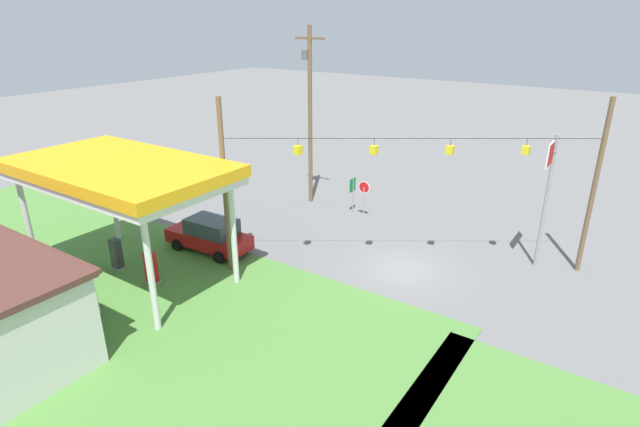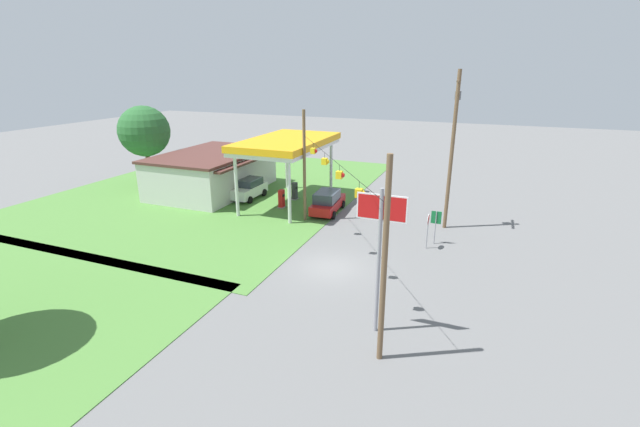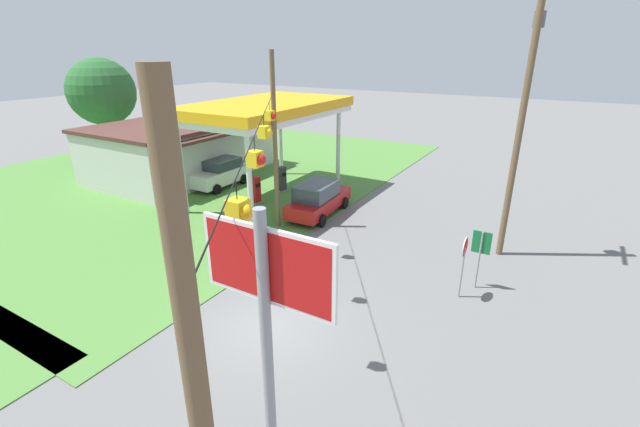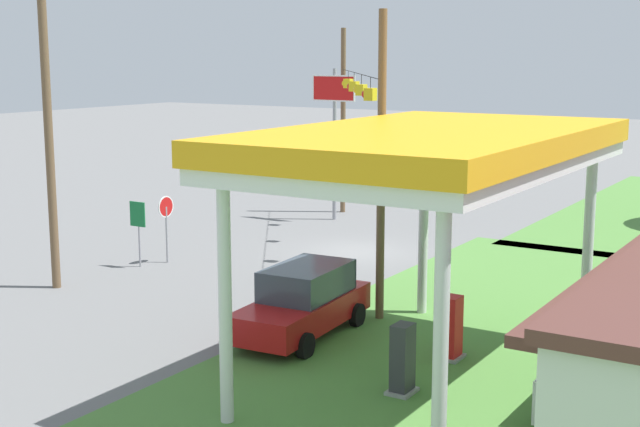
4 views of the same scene
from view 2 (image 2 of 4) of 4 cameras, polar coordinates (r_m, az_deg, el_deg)
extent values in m
plane|color=slate|center=(26.86, 1.42, -7.21)|extent=(160.00, 160.00, 0.00)
cube|color=#4C7F38|center=(45.30, -13.23, 3.26)|extent=(36.00, 28.00, 0.04)
cube|color=silver|center=(38.05, -4.41, 8.85)|extent=(10.61, 6.00, 0.35)
cube|color=orange|center=(37.98, -4.43, 9.52)|extent=(10.81, 6.20, 0.55)
cylinder|color=silver|center=(33.51, -4.12, 2.73)|extent=(0.28, 0.28, 5.05)
cylinder|color=silver|center=(41.91, 1.49, 6.05)|extent=(0.28, 0.28, 5.05)
cylinder|color=silver|center=(35.80, -11.08, 3.48)|extent=(0.28, 0.28, 5.05)
cylinder|color=silver|center=(43.76, -4.46, 6.55)|extent=(0.28, 0.28, 5.05)
cube|color=silver|center=(44.11, -14.11, 5.21)|extent=(11.88, 7.93, 3.65)
cube|color=#512D28|center=(43.71, -14.31, 7.69)|extent=(12.18, 8.23, 0.24)
cube|color=#512D28|center=(41.43, -9.37, 6.90)|extent=(10.69, 0.70, 0.20)
cube|color=gray|center=(38.11, -5.11, 0.83)|extent=(0.71, 0.56, 0.12)
cube|color=red|center=(37.87, -5.15, 2.02)|extent=(0.55, 0.40, 1.54)
cube|color=black|center=(37.68, -4.87, 2.44)|extent=(0.39, 0.03, 0.24)
cube|color=gray|center=(40.45, -3.38, 1.94)|extent=(0.71, 0.56, 0.12)
cube|color=#333338|center=(40.22, -3.41, 3.07)|extent=(0.55, 0.40, 1.54)
cube|color=black|center=(40.05, -3.13, 3.47)|extent=(0.39, 0.03, 0.24)
cube|color=#AD1414|center=(36.63, 1.06, 1.23)|extent=(5.03, 2.19, 0.75)
cube|color=#333D47|center=(36.13, 0.93, 2.30)|extent=(2.81, 1.89, 0.84)
cylinder|color=black|center=(38.39, 0.36, 1.48)|extent=(0.69, 0.27, 0.68)
cylinder|color=black|center=(37.90, 3.08, 1.22)|extent=(0.69, 0.27, 0.68)
cylinder|color=black|center=(35.64, -1.11, 0.09)|extent=(0.69, 0.27, 0.68)
cylinder|color=black|center=(35.11, 1.82, -0.21)|extent=(0.69, 0.27, 0.68)
cube|color=white|center=(41.08, -9.53, 3.04)|extent=(4.34, 1.87, 0.91)
cube|color=#333D47|center=(41.09, -9.41, 4.19)|extent=(2.39, 1.71, 0.66)
cylinder|color=black|center=(39.63, -9.33, 1.78)|extent=(0.68, 0.22, 0.68)
cylinder|color=black|center=(40.61, -11.62, 2.06)|extent=(0.68, 0.22, 0.68)
cylinder|color=black|center=(41.84, -7.45, 2.79)|extent=(0.68, 0.22, 0.68)
cylinder|color=black|center=(42.78, -9.66, 3.03)|extent=(0.68, 0.22, 0.68)
cylinder|color=#99999E|center=(30.09, 14.09, -2.67)|extent=(0.08, 0.08, 2.10)
cylinder|color=white|center=(29.73, 14.25, -0.79)|extent=(0.80, 0.03, 0.80)
cylinder|color=red|center=(29.73, 14.25, -0.79)|extent=(0.70, 0.03, 0.70)
cylinder|color=gray|center=(19.46, 7.81, -6.60)|extent=(0.18, 0.18, 6.98)
cube|color=white|center=(18.59, 8.24, 0.78)|extent=(0.06, 2.23, 1.18)
cube|color=red|center=(18.59, 8.24, 0.78)|extent=(0.07, 2.11, 1.06)
cylinder|color=gray|center=(30.96, 15.11, -1.85)|extent=(0.07, 0.07, 2.40)
cube|color=#146B33|center=(30.76, 15.24, -0.51)|extent=(0.04, 0.70, 0.90)
cylinder|color=brown|center=(33.22, 17.15, 7.73)|extent=(0.28, 0.28, 11.74)
cube|color=brown|center=(32.70, 18.03, 16.46)|extent=(2.20, 0.14, 0.14)
cylinder|color=#59595B|center=(33.09, 17.90, 14.75)|extent=(0.44, 0.44, 0.60)
cylinder|color=brown|center=(17.22, 8.56, -6.71)|extent=(0.24, 0.24, 8.85)
cylinder|color=brown|center=(33.73, -2.10, 6.21)|extent=(0.24, 0.24, 8.85)
cylinder|color=black|center=(24.63, 1.55, 7.38)|extent=(14.91, 10.02, 0.02)
cylinder|color=black|center=(19.62, 5.25, 3.80)|extent=(0.02, 0.02, 0.35)
cube|color=yellow|center=(19.72, 5.22, 2.74)|extent=(0.32, 0.32, 0.40)
sphere|color=yellow|center=(19.67, 5.70, 2.69)|extent=(0.28, 0.28, 0.28)
cylinder|color=black|center=(22.96, 2.60, 6.08)|extent=(0.02, 0.02, 0.35)
cube|color=yellow|center=(23.05, 2.59, 5.17)|extent=(0.32, 0.32, 0.40)
sphere|color=red|center=(23.00, 2.99, 5.13)|extent=(0.28, 0.28, 0.28)
cylinder|color=black|center=(26.37, 0.62, 7.76)|extent=(0.02, 0.02, 0.35)
cube|color=yellow|center=(26.45, 0.62, 6.97)|extent=(0.32, 0.32, 0.40)
sphere|color=yellow|center=(26.39, 0.96, 6.94)|extent=(0.28, 0.28, 0.28)
cylinder|color=black|center=(29.83, -0.92, 9.06)|extent=(0.02, 0.02, 0.35)
cube|color=yellow|center=(29.89, -0.91, 8.35)|extent=(0.32, 0.32, 0.40)
sphere|color=red|center=(29.83, -0.61, 8.33)|extent=(0.28, 0.28, 0.28)
cylinder|color=#4C3828|center=(48.53, -21.83, 5.62)|extent=(0.44, 0.44, 3.63)
sphere|color=#28602D|center=(47.89, -22.39, 10.11)|extent=(5.13, 5.13, 5.13)
camera|label=1|loc=(32.67, -45.76, 14.12)|focal=28.00mm
camera|label=3|loc=(13.37, 18.43, 5.58)|focal=24.00mm
camera|label=4|loc=(58.11, -4.01, 14.67)|focal=50.00mm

